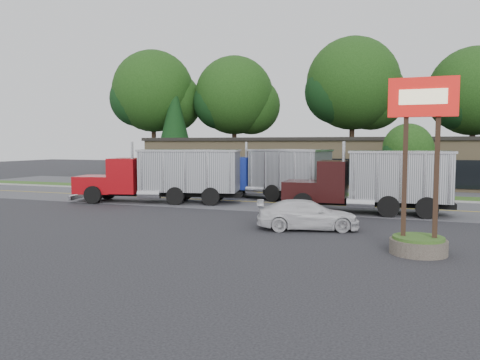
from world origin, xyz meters
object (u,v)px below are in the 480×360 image
(bilo_sign, at_px, (420,195))
(dump_truck_maroon, at_px, (376,180))
(rally_car, at_px, (307,215))
(dump_truck_red, at_px, (168,174))
(dump_truck_blue, at_px, (274,173))

(bilo_sign, distance_m, dump_truck_maroon, 9.24)
(bilo_sign, relative_size, rally_car, 1.34)
(dump_truck_red, bearing_deg, dump_truck_maroon, 165.58)
(dump_truck_blue, relative_size, rally_car, 1.98)
(dump_truck_red, distance_m, dump_truck_blue, 7.07)
(dump_truck_blue, distance_m, rally_car, 11.02)
(bilo_sign, xyz_separation_m, rally_car, (-4.51, 3.22, -1.38))
(bilo_sign, relative_size, dump_truck_blue, 0.68)
(bilo_sign, height_order, rally_car, bilo_sign)
(bilo_sign, bearing_deg, rally_car, 144.42)
(rally_car, bearing_deg, dump_truck_blue, 6.59)
(bilo_sign, bearing_deg, dump_truck_red, 147.62)
(bilo_sign, height_order, dump_truck_maroon, bilo_sign)
(dump_truck_red, height_order, rally_car, dump_truck_red)
(bilo_sign, distance_m, dump_truck_red, 17.50)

